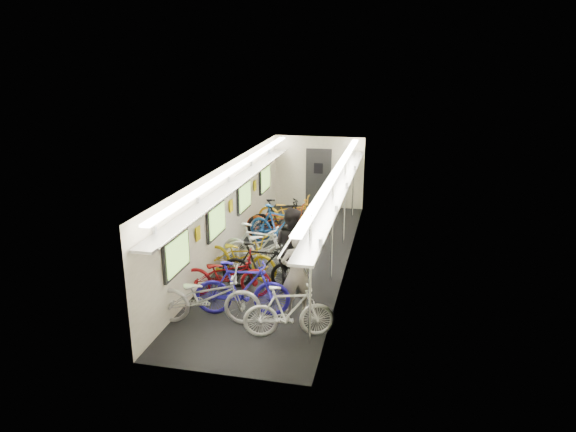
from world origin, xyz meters
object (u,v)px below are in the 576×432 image
at_px(bicycle_1, 242,289).
at_px(bicycle_0, 207,297).
at_px(backpack, 303,240).
at_px(passenger_mid, 291,246).
at_px(passenger_near, 296,273).

bearing_deg(bicycle_1, bicycle_0, 119.03).
height_order(bicycle_0, backpack, backpack).
bearing_deg(bicycle_1, backpack, -52.69).
relative_size(passenger_mid, backpack, 4.65).
bearing_deg(passenger_mid, bicycle_1, 100.19).
distance_m(bicycle_0, passenger_near, 1.78).
distance_m(bicycle_0, backpack, 2.26).
bearing_deg(passenger_mid, passenger_near, 136.79).
height_order(passenger_near, backpack, passenger_near).
xyz_separation_m(bicycle_0, passenger_near, (1.57, 0.78, 0.30)).
relative_size(bicycle_1, passenger_near, 1.12).
bearing_deg(passenger_mid, backpack, 150.85).
xyz_separation_m(passenger_near, passenger_mid, (-0.38, 1.32, 0.05)).
height_order(bicycle_0, passenger_mid, passenger_mid).
bearing_deg(backpack, passenger_mid, 135.61).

